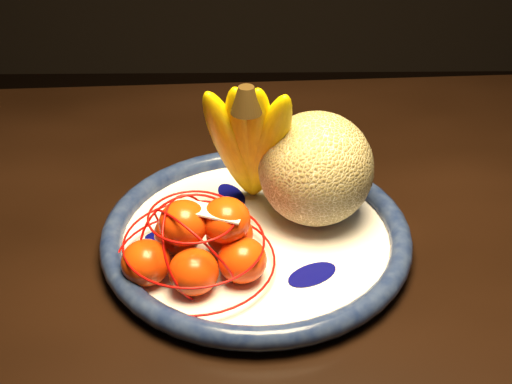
{
  "coord_description": "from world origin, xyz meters",
  "views": [
    {
      "loc": [
        -0.37,
        -0.55,
        1.28
      ],
      "look_at": [
        -0.36,
        0.12,
        0.83
      ],
      "focal_mm": 50.0,
      "sensor_mm": 36.0,
      "label": 1
    }
  ],
  "objects_px": {
    "dining_table": "(461,292)",
    "cantaloupe": "(316,169)",
    "banana_bunch": "(250,139)",
    "mandarin_bag": "(199,244)",
    "fruit_bowl": "(256,236)"
  },
  "relations": [
    {
      "from": "cantaloupe",
      "to": "fruit_bowl",
      "type": "bearing_deg",
      "value": -150.35
    },
    {
      "from": "banana_bunch",
      "to": "mandarin_bag",
      "type": "xyz_separation_m",
      "value": [
        -0.06,
        -0.11,
        -0.07
      ]
    },
    {
      "from": "fruit_bowl",
      "to": "cantaloupe",
      "type": "relative_size",
      "value": 2.68
    },
    {
      "from": "dining_table",
      "to": "cantaloupe",
      "type": "bearing_deg",
      "value": 166.46
    },
    {
      "from": "banana_bunch",
      "to": "cantaloupe",
      "type": "bearing_deg",
      "value": -3.11
    },
    {
      "from": "fruit_bowl",
      "to": "cantaloupe",
      "type": "bearing_deg",
      "value": 29.65
    },
    {
      "from": "dining_table",
      "to": "mandarin_bag",
      "type": "relative_size",
      "value": 7.98
    },
    {
      "from": "banana_bunch",
      "to": "dining_table",
      "type": "bearing_deg",
      "value": -4.06
    },
    {
      "from": "dining_table",
      "to": "fruit_bowl",
      "type": "bearing_deg",
      "value": 178.18
    },
    {
      "from": "dining_table",
      "to": "cantaloupe",
      "type": "relative_size",
      "value": 11.52
    },
    {
      "from": "dining_table",
      "to": "fruit_bowl",
      "type": "relative_size",
      "value": 4.31
    },
    {
      "from": "banana_bunch",
      "to": "mandarin_bag",
      "type": "bearing_deg",
      "value": -111.14
    },
    {
      "from": "fruit_bowl",
      "to": "banana_bunch",
      "type": "distance_m",
      "value": 0.11
    },
    {
      "from": "dining_table",
      "to": "cantaloupe",
      "type": "xyz_separation_m",
      "value": [
        -0.19,
        0.04,
        0.16
      ]
    },
    {
      "from": "dining_table",
      "to": "banana_bunch",
      "type": "relative_size",
      "value": 7.79
    }
  ]
}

